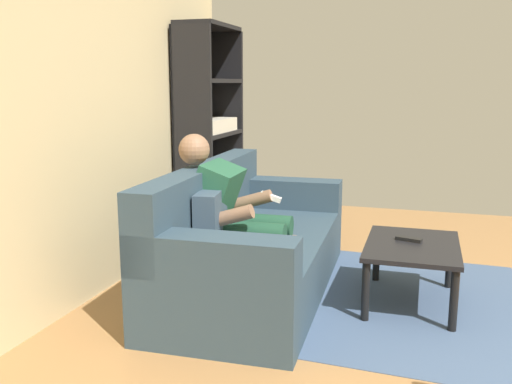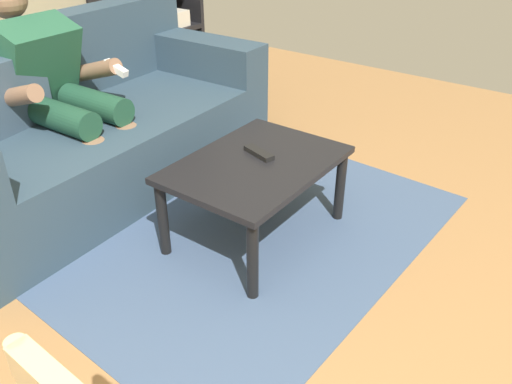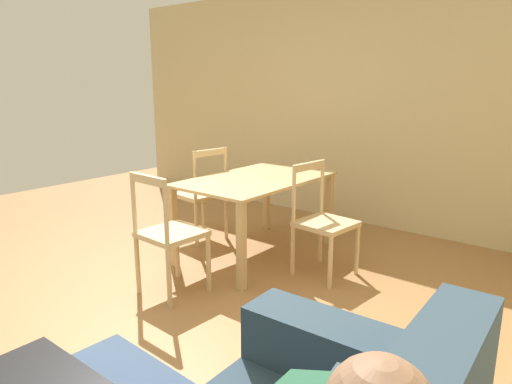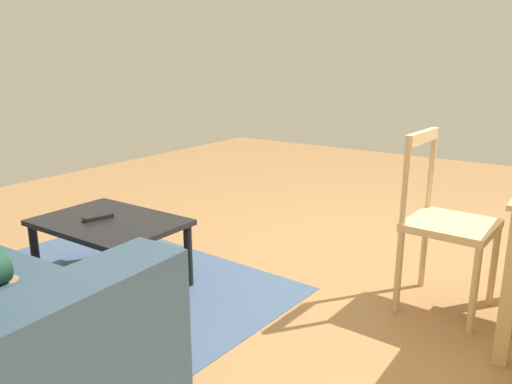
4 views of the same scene
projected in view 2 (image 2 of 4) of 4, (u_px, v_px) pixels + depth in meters
The scene contains 5 objects.
couch at pixel (87, 128), 2.93m from camera, with size 2.09×1.01×0.88m.
person_lounging at pixel (56, 88), 2.76m from camera, with size 0.60×0.96×1.10m.
coffee_table at pixel (256, 172), 2.42m from camera, with size 0.82×0.59×0.41m.
tv_remote at pixel (259, 153), 2.43m from camera, with size 0.05×0.17×0.02m, color black.
area_rug at pixel (256, 233), 2.59m from camera, with size 2.00×1.40×0.01m, color #3D5170.
Camera 2 is at (-0.44, -0.25, 1.51)m, focal length 36.57 mm.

